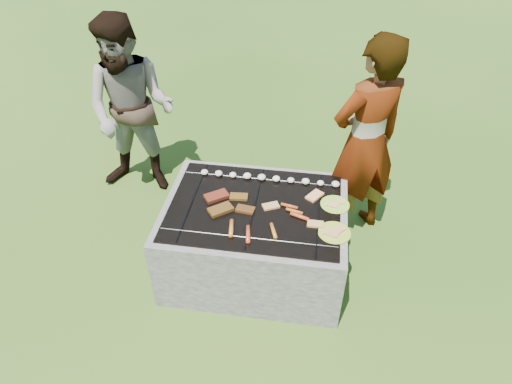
{
  "coord_description": "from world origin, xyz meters",
  "views": [
    {
      "loc": [
        0.38,
        -2.42,
        2.71
      ],
      "look_at": [
        0.0,
        0.05,
        0.7
      ],
      "focal_mm": 32.0,
      "sensor_mm": 36.0,
      "label": 1
    }
  ],
  "objects_px": {
    "plate_far": "(335,205)",
    "bystander": "(132,110)",
    "cook": "(365,143)",
    "plate_near": "(334,233)",
    "fire_pit": "(255,239)"
  },
  "relations": [
    {
      "from": "plate_far",
      "to": "bystander",
      "type": "bearing_deg",
      "value": 156.68
    },
    {
      "from": "plate_far",
      "to": "cook",
      "type": "distance_m",
      "value": 0.57
    },
    {
      "from": "plate_near",
      "to": "fire_pit",
      "type": "bearing_deg",
      "value": 161.43
    },
    {
      "from": "plate_near",
      "to": "cook",
      "type": "distance_m",
      "value": 0.83
    },
    {
      "from": "plate_far",
      "to": "cook",
      "type": "height_order",
      "value": "cook"
    },
    {
      "from": "fire_pit",
      "to": "plate_far",
      "type": "xyz_separation_m",
      "value": [
        0.56,
        0.1,
        0.33
      ]
    },
    {
      "from": "plate_far",
      "to": "bystander",
      "type": "relative_size",
      "value": 0.16
    },
    {
      "from": "fire_pit",
      "to": "cook",
      "type": "distance_m",
      "value": 1.11
    },
    {
      "from": "plate_far",
      "to": "plate_near",
      "type": "relative_size",
      "value": 1.06
    },
    {
      "from": "plate_far",
      "to": "cook",
      "type": "xyz_separation_m",
      "value": [
        0.19,
        0.48,
        0.23
      ]
    },
    {
      "from": "fire_pit",
      "to": "bystander",
      "type": "distance_m",
      "value": 1.57
    },
    {
      "from": "fire_pit",
      "to": "plate_far",
      "type": "relative_size",
      "value": 5.16
    },
    {
      "from": "plate_far",
      "to": "plate_near",
      "type": "distance_m",
      "value": 0.29
    },
    {
      "from": "fire_pit",
      "to": "bystander",
      "type": "bearing_deg",
      "value": 144.29
    },
    {
      "from": "fire_pit",
      "to": "plate_near",
      "type": "height_order",
      "value": "plate_near"
    }
  ]
}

